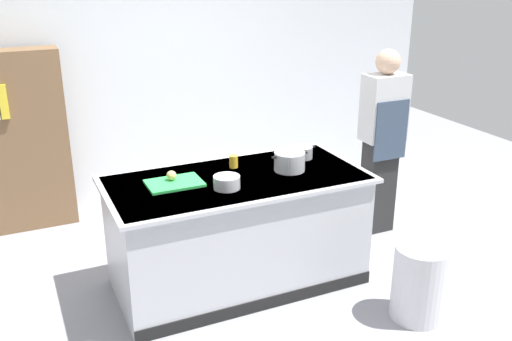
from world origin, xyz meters
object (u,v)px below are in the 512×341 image
at_px(sauce_pan, 302,152).
at_px(person_chef, 382,138).
at_px(juice_cup, 234,162).
at_px(onion, 171,175).
at_px(mixing_bowl, 227,182).
at_px(stock_pot, 290,161).
at_px(trash_bin, 419,282).
at_px(bookshelf, 6,143).

xyz_separation_m(sauce_pan, person_chef, (0.91, 0.13, -0.04)).
bearing_deg(juice_cup, onion, -168.48).
bearing_deg(mixing_bowl, onion, 140.79).
height_order(sauce_pan, juice_cup, juice_cup).
height_order(stock_pot, sauce_pan, stock_pot).
bearing_deg(trash_bin, sauce_pan, 105.81).
relative_size(mixing_bowl, juice_cup, 1.94).
relative_size(trash_bin, bookshelf, 0.33).
relative_size(mixing_bowl, person_chef, 0.11).
xyz_separation_m(onion, mixing_bowl, (0.33, -0.27, -0.01)).
xyz_separation_m(onion, sauce_pan, (1.14, 0.09, -0.01)).
bearing_deg(stock_pot, juice_cup, 147.26).
distance_m(sauce_pan, mixing_bowl, 0.89).
relative_size(sauce_pan, mixing_bowl, 1.27).
distance_m(stock_pot, mixing_bowl, 0.60).
relative_size(stock_pot, juice_cup, 3.06).
bearing_deg(trash_bin, onion, 143.58).
bearing_deg(trash_bin, mixing_bowl, 144.43).
distance_m(stock_pot, juice_cup, 0.44).
distance_m(mixing_bowl, bookshelf, 2.42).
height_order(onion, sauce_pan, sauce_pan).
height_order(onion, trash_bin, onion).
bearing_deg(bookshelf, sauce_pan, -35.84).
xyz_separation_m(sauce_pan, mixing_bowl, (-0.81, -0.36, -0.00)).
xyz_separation_m(stock_pot, sauce_pan, (0.23, 0.22, -0.02)).
bearing_deg(onion, mixing_bowl, -39.21).
distance_m(onion, sauce_pan, 1.14).
distance_m(onion, trash_bin, 1.95).
distance_m(person_chef, bookshelf, 3.46).
bearing_deg(stock_pot, bookshelf, 137.56).
bearing_deg(bookshelf, mixing_bowl, -54.28).
distance_m(sauce_pan, person_chef, 0.92).
bearing_deg(juice_cup, mixing_bowl, -118.95).
xyz_separation_m(stock_pot, juice_cup, (-0.37, 0.24, -0.02)).
bearing_deg(mixing_bowl, stock_pot, 13.47).
bearing_deg(trash_bin, stock_pot, 120.38).
bearing_deg(trash_bin, person_chef, 66.19).
bearing_deg(mixing_bowl, person_chef, 15.88).
relative_size(sauce_pan, person_chef, 0.14).
distance_m(trash_bin, person_chef, 1.56).
bearing_deg(person_chef, onion, 114.19).
bearing_deg(person_chef, stock_pot, 125.15).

